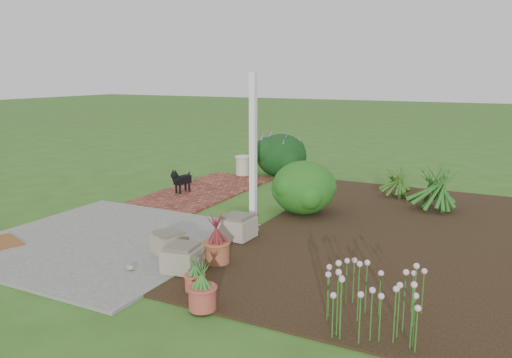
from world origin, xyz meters
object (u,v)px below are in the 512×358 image
at_px(stone_trough_near, 170,243).
at_px(evergreen_shrub, 303,186).
at_px(cream_ceramic_urn, 243,166).
at_px(black_dog, 181,179).

height_order(stone_trough_near, evergreen_shrub, evergreen_shrub).
bearing_deg(evergreen_shrub, cream_ceramic_urn, 136.41).
bearing_deg(evergreen_shrub, stone_trough_near, -107.22).
distance_m(stone_trough_near, evergreen_shrub, 2.96).
bearing_deg(stone_trough_near, cream_ceramic_urn, 107.85).
xyz_separation_m(black_dog, cream_ceramic_urn, (0.25, 2.24, -0.06)).
height_order(stone_trough_near, black_dog, black_dog).
distance_m(stone_trough_near, cream_ceramic_urn, 5.52).
height_order(cream_ceramic_urn, evergreen_shrub, evergreen_shrub).
relative_size(stone_trough_near, cream_ceramic_urn, 0.87).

